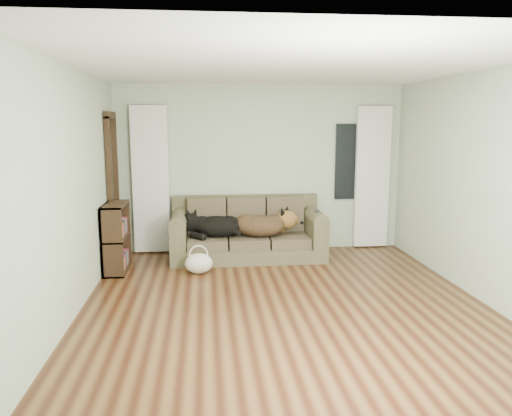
{
  "coord_description": "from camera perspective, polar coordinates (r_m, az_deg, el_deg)",
  "views": [
    {
      "loc": [
        -0.87,
        -5.31,
        2.01
      ],
      "look_at": [
        -0.16,
        1.6,
        0.82
      ],
      "focal_mm": 35.0,
      "sensor_mm": 36.0,
      "label": 1
    }
  ],
  "objects": [
    {
      "name": "dog_black_lab",
      "position": [
        7.43,
        -4.79,
        -2.23
      ],
      "size": [
        0.87,
        0.74,
        0.31
      ],
      "primitive_type": "ellipsoid",
      "rotation": [
        0.0,
        0.0,
        -0.37
      ],
      "color": "black",
      "rests_on": "sofa"
    },
    {
      "name": "dog_shepherd",
      "position": [
        7.43,
        0.74,
        -2.13
      ],
      "size": [
        0.91,
        0.76,
        0.35
      ],
      "primitive_type": "ellipsoid",
      "rotation": [
        0.0,
        0.0,
        2.85
      ],
      "color": "black",
      "rests_on": "sofa"
    },
    {
      "name": "wall_right",
      "position": [
        6.2,
        24.42,
        2.23
      ],
      "size": [
        0.04,
        5.0,
        2.6
      ],
      "primitive_type": "cube",
      "color": "#A7BAA2",
      "rests_on": "ground"
    },
    {
      "name": "tote_bag",
      "position": [
        6.82,
        -6.57,
        -6.13
      ],
      "size": [
        0.45,
        0.4,
        0.28
      ],
      "primitive_type": "ellipsoid",
      "rotation": [
        0.0,
        0.0,
        -0.33
      ],
      "color": "beige",
      "rests_on": "floor"
    },
    {
      "name": "ceiling",
      "position": [
        5.41,
        3.55,
        15.92
      ],
      "size": [
        5.0,
        5.0,
        0.0
      ],
      "primitive_type": "plane",
      "color": "white",
      "rests_on": "ground"
    },
    {
      "name": "curtain_right",
      "position": [
        8.22,
        13.14,
        3.43
      ],
      "size": [
        0.55,
        0.08,
        2.25
      ],
      "primitive_type": "cube",
      "color": "white",
      "rests_on": "ground"
    },
    {
      "name": "bookshelf",
      "position": [
        7.08,
        -15.68,
        -3.0
      ],
      "size": [
        0.28,
        0.75,
        0.94
      ],
      "primitive_type": "cube",
      "rotation": [
        0.0,
        0.0,
        -0.0
      ],
      "color": "black",
      "rests_on": "floor"
    },
    {
      "name": "wall_left",
      "position": [
        5.53,
        -20.28,
        1.7
      ],
      "size": [
        0.04,
        5.0,
        2.6
      ],
      "primitive_type": "cube",
      "color": "#A7BAA2",
      "rests_on": "ground"
    },
    {
      "name": "sofa",
      "position": [
        7.47,
        -0.96,
        -2.36
      ],
      "size": [
        2.27,
        0.98,
        0.93
      ],
      "primitive_type": "cube",
      "color": "brown",
      "rests_on": "floor"
    },
    {
      "name": "tv_remote",
      "position": [
        7.41,
        6.99,
        -0.34
      ],
      "size": [
        0.1,
        0.18,
        0.02
      ],
      "primitive_type": "cube",
      "rotation": [
        0.0,
        0.0,
        -0.28
      ],
      "color": "black",
      "rests_on": "sofa"
    },
    {
      "name": "door_casing",
      "position": [
        7.54,
        -16.0,
        1.99
      ],
      "size": [
        0.07,
        0.6,
        2.1
      ],
      "primitive_type": "cube",
      "color": "black",
      "rests_on": "ground"
    },
    {
      "name": "window_pane",
      "position": [
        8.14,
        10.75,
        5.22
      ],
      "size": [
        0.5,
        0.03,
        1.2
      ],
      "primitive_type": "cube",
      "color": "black",
      "rests_on": "wall_back"
    },
    {
      "name": "curtain_left",
      "position": [
        7.82,
        -11.95,
        3.16
      ],
      "size": [
        0.55,
        0.08,
        2.25
      ],
      "primitive_type": "cube",
      "color": "white",
      "rests_on": "ground"
    },
    {
      "name": "floor",
      "position": [
        5.74,
        3.28,
        -10.83
      ],
      "size": [
        5.0,
        5.0,
        0.0
      ],
      "primitive_type": "plane",
      "color": "#36180C",
      "rests_on": "ground"
    },
    {
      "name": "wall_back",
      "position": [
        7.89,
        0.48,
        4.52
      ],
      "size": [
        4.5,
        0.04,
        2.6
      ],
      "primitive_type": "cube",
      "color": "#A7BAA2",
      "rests_on": "ground"
    }
  ]
}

